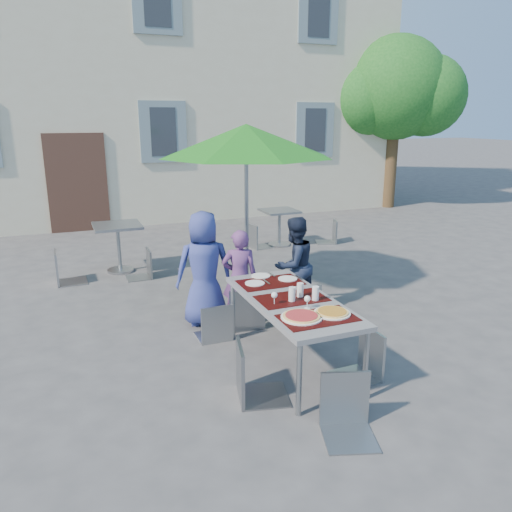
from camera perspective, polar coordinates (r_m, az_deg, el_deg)
name	(u,v)px	position (r m, az deg, el deg)	size (l,w,h in m)	color
ground	(312,354)	(5.70, 6.39, -11.03)	(90.00, 90.00, 0.00)	#3F3F41
building	(130,34)	(16.31, -14.20, 23.35)	(13.60, 8.20, 11.10)	#BFB69A
tree	(396,90)	(15.02, 15.75, 17.80)	(3.60, 3.00, 4.70)	#48351F
dining_table	(292,304)	(5.16, 4.09, -5.45)	(0.80, 1.85, 0.76)	#4F5055
pizza_near_left	(301,316)	(4.66, 5.22, -6.89)	(0.39, 0.39, 0.03)	white
pizza_near_right	(332,312)	(4.78, 8.69, -6.38)	(0.35, 0.35, 0.03)	white
glassware	(300,294)	(5.06, 5.08, -4.31)	(0.50, 0.38, 0.15)	silver
place_settings	(268,279)	(5.69, 1.39, -2.66)	(0.67, 0.44, 0.01)	white
child_0	(204,269)	(6.24, -5.94, -1.43)	(0.71, 0.46, 1.45)	#313D89
child_1	(240,278)	(6.22, -1.88, -2.49)	(0.45, 0.29, 1.23)	#603670
child_2	(294,265)	(6.62, 4.37, -1.06)	(0.63, 0.36, 1.30)	#1A233A
chair_0	(214,300)	(5.81, -4.78, -5.05)	(0.38, 0.39, 0.86)	#90969B
chair_1	(245,282)	(6.09, -1.31, -2.97)	(0.47, 0.48, 1.03)	gray
chair_2	(301,279)	(6.22, 5.20, -2.62)	(0.46, 0.47, 1.03)	#92989D
chair_3	(252,339)	(4.59, -0.49, -9.42)	(0.55, 0.55, 1.03)	gray
chair_4	(365,326)	(5.10, 12.37, -7.86)	(0.43, 0.42, 0.93)	#949B9F
chair_5	(349,372)	(4.21, 10.62, -12.88)	(0.53, 0.53, 0.95)	gray
patio_umbrella	(246,142)	(7.06, -1.13, 12.88)	(2.46, 2.46, 2.45)	#A4A6AB
cafe_table_0	(118,238)	(8.66, -15.48, 2.01)	(0.77, 0.77, 0.82)	#A4A6AB
bg_chair_l_0	(62,247)	(8.32, -21.33, 0.92)	(0.45, 0.45, 1.00)	#8F939A
bg_chair_r_0	(142,247)	(8.27, -12.86, 0.96)	(0.39, 0.39, 0.87)	gray
cafe_table_1	(279,222)	(10.12, 2.68, 3.96)	(0.69, 0.69, 0.74)	#A4A6AB
bg_chair_l_1	(257,222)	(9.92, 0.06, 3.96)	(0.47, 0.46, 0.92)	#8F959A
bg_chair_r_1	(331,218)	(10.46, 8.56, 4.31)	(0.51, 0.51, 0.89)	gray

